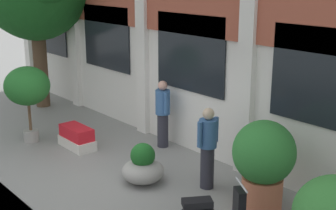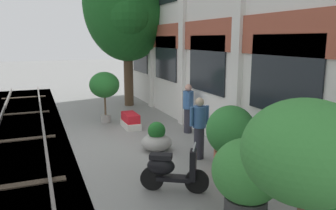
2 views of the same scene
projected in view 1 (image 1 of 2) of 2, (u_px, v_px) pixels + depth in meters
name	position (u px, v px, depth m)	size (l,w,h in m)	color
ground_plane	(101.00, 178.00, 9.35)	(80.00, 80.00, 0.00)	gray
potted_plant_wide_bowl	(143.00, 167.00, 9.08)	(0.83, 0.83, 0.80)	gray
potted_plant_glazed_jar	(264.00, 160.00, 7.93)	(1.08, 1.08, 1.58)	#B76647
potted_plant_square_trough	(77.00, 138.00, 10.90)	(1.02, 0.48, 0.51)	beige
potted_plant_low_pan	(27.00, 88.00, 11.01)	(1.07, 1.07, 1.84)	gray
resident_by_doorway	(208.00, 146.00, 8.71)	(0.34, 0.53, 1.58)	#282833
resident_watching_tracks	(163.00, 112.00, 10.80)	(0.50, 0.34, 1.59)	#282833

